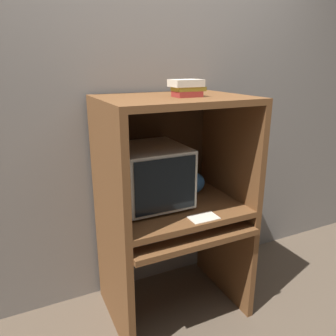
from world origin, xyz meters
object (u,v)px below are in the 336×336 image
(crt_monitor, at_px, (151,175))
(keyboard, at_px, (163,231))
(snack_bag, at_px, (192,183))
(book_stack, at_px, (187,87))
(mouse, at_px, (203,220))

(crt_monitor, distance_m, keyboard, 0.34)
(snack_bag, relative_size, book_stack, 0.95)
(crt_monitor, distance_m, book_stack, 0.56)
(crt_monitor, height_order, book_stack, book_stack)
(snack_bag, bearing_deg, crt_monitor, -172.13)
(snack_bag, height_order, book_stack, book_stack)
(keyboard, height_order, mouse, mouse)
(snack_bag, bearing_deg, mouse, -101.96)
(keyboard, distance_m, mouse, 0.28)
(mouse, relative_size, snack_bag, 0.36)
(crt_monitor, relative_size, keyboard, 0.93)
(keyboard, height_order, snack_bag, snack_bag)
(keyboard, xyz_separation_m, snack_bag, (0.33, 0.24, 0.16))
(keyboard, relative_size, snack_bag, 2.70)
(crt_monitor, height_order, mouse, crt_monitor)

